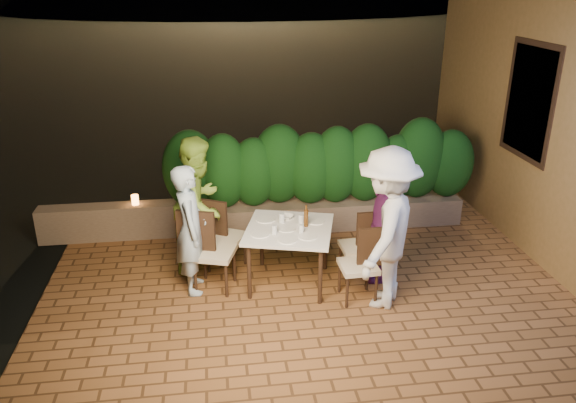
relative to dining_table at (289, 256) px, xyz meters
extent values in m
plane|color=black|center=(0.53, -0.67, -0.40)|extent=(400.00, 400.00, 0.00)
cube|color=brown|center=(0.53, -0.17, -0.45)|extent=(7.00, 6.00, 0.15)
cube|color=olive|center=(4.13, 1.33, 2.12)|extent=(1.60, 5.00, 5.00)
cube|color=black|center=(3.35, 0.83, 1.62)|extent=(0.08, 1.00, 1.40)
cube|color=black|center=(3.34, 0.83, 1.62)|extent=(0.06, 1.15, 1.55)
cube|color=brown|center=(0.73, 1.63, -0.17)|extent=(4.20, 0.55, 0.40)
cube|color=brown|center=(-2.27, 1.63, -0.12)|extent=(2.20, 0.30, 0.50)
ellipsoid|color=black|center=(2.53, 59.33, -4.38)|extent=(52.00, 40.00, 22.00)
cylinder|color=white|center=(-0.36, -0.14, 0.38)|extent=(0.22, 0.22, 0.01)
cylinder|color=white|center=(-0.25, 0.27, 0.38)|extent=(0.24, 0.24, 0.01)
cylinder|color=white|center=(0.18, -0.28, 0.38)|extent=(0.21, 0.21, 0.01)
cylinder|color=white|center=(0.34, 0.14, 0.38)|extent=(0.22, 0.22, 0.01)
cylinder|color=white|center=(-0.03, -0.03, 0.38)|extent=(0.22, 0.22, 0.01)
cylinder|color=white|center=(-0.07, -0.33, 0.38)|extent=(0.23, 0.23, 0.01)
cylinder|color=silver|center=(-0.19, -0.13, 0.43)|extent=(0.06, 0.06, 0.11)
cylinder|color=silver|center=(-0.07, 0.17, 0.43)|extent=(0.07, 0.07, 0.12)
cylinder|color=silver|center=(0.12, -0.15, 0.43)|extent=(0.06, 0.06, 0.10)
cylinder|color=silver|center=(0.16, 0.11, 0.43)|extent=(0.07, 0.07, 0.11)
imported|color=white|center=(0.01, 0.29, 0.40)|extent=(0.23, 0.23, 0.04)
imported|color=#AAC5DB|center=(-1.16, 0.03, 0.42)|extent=(0.40, 0.59, 1.58)
imported|color=#92C03C|center=(-1.05, 0.60, 0.50)|extent=(0.96, 1.05, 1.75)
imported|color=silver|center=(1.01, -0.58, 0.56)|extent=(1.24, 1.39, 1.87)
imported|color=#672261|center=(1.15, -0.03, 0.37)|extent=(0.50, 0.92, 1.48)
cylinder|color=orange|center=(-1.99, 1.63, 0.20)|extent=(0.10, 0.10, 0.14)
camera|label=1|loc=(-0.85, -6.02, 3.20)|focal=35.00mm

